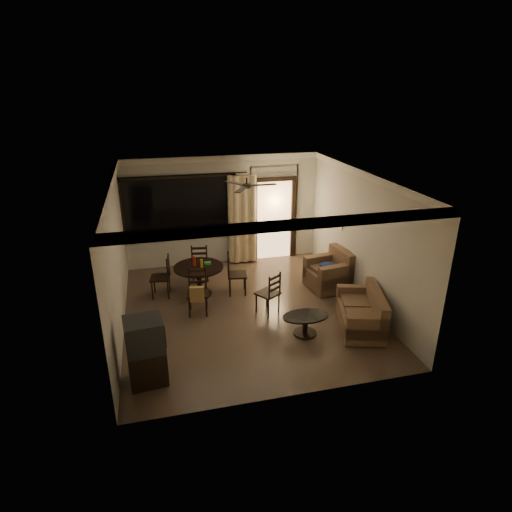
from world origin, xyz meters
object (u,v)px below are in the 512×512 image
object	(u,v)px
coffee_table	(305,321)
dining_chair_south	(198,300)
tv_cabinet	(146,351)
side_chair	(268,301)
dining_chair_north	(200,269)
dining_chair_west	(161,284)
sofa	(363,314)
dining_chair_east	(237,281)
dining_table	(199,272)
armchair	(331,273)

from	to	relation	value
coffee_table	dining_chair_south	bearing A→B (deg)	145.89
dining_chair_south	tv_cabinet	distance (m)	2.24
side_chair	dining_chair_north	bearing A→B (deg)	-92.36
dining_chair_west	sofa	distance (m)	4.38
dining_chair_east	side_chair	distance (m)	1.13
dining_table	armchair	bearing A→B (deg)	-7.19
dining_table	side_chair	xyz separation A→B (m)	(1.27, -1.16, -0.27)
dining_chair_north	dining_chair_east	bearing A→B (deg)	136.76
dining_chair_east	coffee_table	size ratio (longest dim) A/B	1.06
dining_chair_east	armchair	bearing A→B (deg)	-87.80
dining_chair_west	dining_chair_north	bearing A→B (deg)	133.24
dining_chair_north	side_chair	world-z (taller)	dining_chair_north
dining_chair_west	side_chair	world-z (taller)	dining_chair_west
dining_chair_west	armchair	distance (m)	3.85
sofa	armchair	distance (m)	1.80
dining_chair_west	dining_chair_south	size ratio (longest dim) A/B	1.00
dining_chair_west	dining_chair_east	world-z (taller)	same
tv_cabinet	armchair	bearing A→B (deg)	24.59
dining_chair_south	sofa	xyz separation A→B (m)	(3.03, -1.32, -0.00)
dining_table	armchair	world-z (taller)	armchair
dining_chair_north	side_chair	distance (m)	2.26
dining_table	dining_chair_west	size ratio (longest dim) A/B	1.15
sofa	side_chair	world-z (taller)	side_chair
dining_chair_east	side_chair	size ratio (longest dim) A/B	1.03
sofa	armchair	xyz separation A→B (m)	(0.09, 1.80, 0.07)
dining_table	side_chair	world-z (taller)	side_chair
dining_table	dining_chair_east	size ratio (longest dim) A/B	1.15
armchair	side_chair	world-z (taller)	side_chair
dining_chair_south	dining_chair_north	bearing A→B (deg)	90.00
tv_cabinet	dining_chair_north	bearing A→B (deg)	64.50
tv_cabinet	coffee_table	world-z (taller)	tv_cabinet
sofa	side_chair	distance (m)	1.91
dining_chair_south	dining_chair_north	xyz separation A→B (m)	(0.25, 1.62, -0.02)
dining_chair_south	armchair	size ratio (longest dim) A/B	0.95
dining_table	dining_chair_south	size ratio (longest dim) A/B	1.15
dining_chair_west	armchair	size ratio (longest dim) A/B	0.95
dining_chair_east	coffee_table	xyz separation A→B (m)	(0.92, -1.99, -0.02)
dining_table	side_chair	bearing A→B (deg)	-42.38
dining_chair_west	coffee_table	xyz separation A→B (m)	(2.57, -2.24, -0.02)
coffee_table	side_chair	world-z (taller)	side_chair
dining_table	dining_chair_east	distance (m)	0.87
dining_chair_west	sofa	size ratio (longest dim) A/B	0.61
armchair	dining_table	bearing A→B (deg)	164.99
tv_cabinet	sofa	world-z (taller)	tv_cabinet
dining_chair_east	dining_chair_north	distance (m)	1.15
dining_chair_north	sofa	xyz separation A→B (m)	(2.78, -2.95, 0.02)
dining_chair_south	armchair	world-z (taller)	dining_chair_south
dining_chair_north	dining_chair_west	bearing A→B (deg)	43.24
dining_table	dining_chair_north	xyz separation A→B (m)	(0.12, 0.78, -0.26)
coffee_table	side_chair	size ratio (longest dim) A/B	0.97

